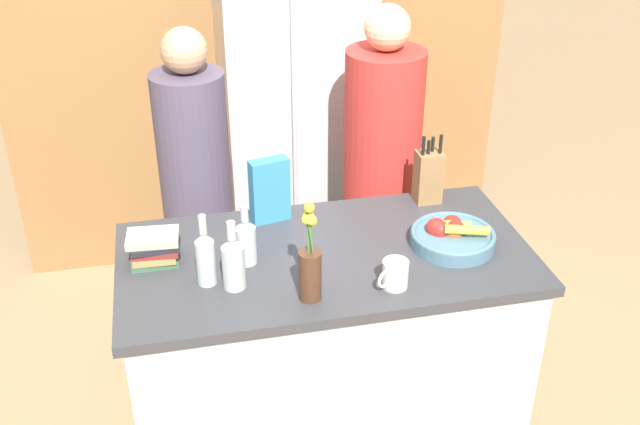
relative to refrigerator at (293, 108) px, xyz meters
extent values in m
cube|color=silver|center=(-0.12, -1.26, -0.56)|extent=(1.46, 0.75, 0.89)
cube|color=#38383D|center=(-0.12, -1.26, -0.09)|extent=(1.52, 0.78, 0.04)
cube|color=olive|center=(-0.12, 0.36, 0.30)|extent=(2.72, 0.12, 2.60)
cube|color=#B7B7BC|center=(0.00, 0.00, 0.00)|extent=(0.71, 0.60, 2.00)
cylinder|color=#B7B7BC|center=(-0.05, -0.31, 0.10)|extent=(0.02, 0.02, 1.10)
cylinder|color=slate|center=(0.36, -1.31, -0.05)|extent=(0.32, 0.32, 0.05)
torus|color=slate|center=(0.36, -1.31, -0.02)|extent=(0.32, 0.32, 0.02)
sphere|color=#C64C23|center=(0.36, -1.30, -0.02)|extent=(0.08, 0.08, 0.08)
sphere|color=red|center=(0.37, -1.30, -0.01)|extent=(0.07, 0.07, 0.07)
sphere|color=red|center=(0.31, -1.29, -0.01)|extent=(0.07, 0.07, 0.07)
sphere|color=red|center=(0.38, -1.26, -0.02)|extent=(0.08, 0.08, 0.08)
sphere|color=red|center=(0.30, -1.28, -0.01)|extent=(0.08, 0.08, 0.08)
cylinder|color=yellow|center=(0.36, -1.28, 0.00)|extent=(0.15, 0.08, 0.03)
cylinder|color=yellow|center=(0.40, -1.35, 0.01)|extent=(0.17, 0.08, 0.03)
cube|color=olive|center=(0.38, -0.95, 0.04)|extent=(0.10, 0.09, 0.22)
cylinder|color=black|center=(0.35, -0.97, 0.18)|extent=(0.01, 0.01, 0.09)
cylinder|color=black|center=(0.37, -0.96, 0.17)|extent=(0.01, 0.01, 0.07)
cylinder|color=black|center=(0.40, -0.94, 0.17)|extent=(0.01, 0.01, 0.07)
cylinder|color=black|center=(0.42, -0.97, 0.18)|extent=(0.01, 0.01, 0.09)
cylinder|color=#4C2D1E|center=(-0.23, -1.52, 0.02)|extent=(0.08, 0.08, 0.18)
cylinder|color=#477538|center=(-0.22, -1.52, 0.17)|extent=(0.01, 0.02, 0.12)
sphere|color=gold|center=(-0.22, -1.52, 0.22)|extent=(0.03, 0.03, 0.03)
cylinder|color=#477538|center=(-0.23, -1.52, 0.19)|extent=(0.01, 0.01, 0.15)
sphere|color=gold|center=(-0.23, -1.52, 0.26)|extent=(0.02, 0.02, 0.02)
cylinder|color=#477538|center=(-0.23, -1.52, 0.18)|extent=(0.01, 0.01, 0.13)
sphere|color=gold|center=(-0.23, -1.52, 0.24)|extent=(0.04, 0.04, 0.04)
cylinder|color=#477538|center=(-0.23, -1.52, 0.17)|extent=(0.01, 0.02, 0.12)
sphere|color=gold|center=(-0.24, -1.52, 0.23)|extent=(0.03, 0.03, 0.03)
cylinder|color=#477538|center=(-0.23, -1.53, 0.20)|extent=(0.03, 0.01, 0.17)
sphere|color=gold|center=(-0.23, -1.53, 0.28)|extent=(0.03, 0.03, 0.03)
cylinder|color=#477538|center=(-0.23, -1.52, 0.17)|extent=(0.01, 0.01, 0.12)
sphere|color=gold|center=(-0.22, -1.53, 0.23)|extent=(0.04, 0.04, 0.04)
cube|color=teal|center=(-0.27, -0.97, 0.06)|extent=(0.16, 0.09, 0.26)
cylinder|color=silver|center=(0.07, -1.52, -0.02)|extent=(0.09, 0.09, 0.10)
torus|color=silver|center=(0.03, -1.54, -0.02)|extent=(0.07, 0.04, 0.07)
cube|color=#3D6047|center=(-0.73, -1.18, -0.06)|extent=(0.17, 0.14, 0.02)
cube|color=#99844C|center=(-0.73, -1.19, -0.04)|extent=(0.16, 0.14, 0.02)
cube|color=maroon|center=(-0.72, -1.18, -0.02)|extent=(0.18, 0.16, 0.02)
cube|color=#232328|center=(-0.73, -1.18, 0.01)|extent=(0.17, 0.14, 0.02)
cube|color=#B7A88E|center=(-0.73, -1.19, 0.03)|extent=(0.19, 0.14, 0.03)
cylinder|color=#B2BCC1|center=(-0.56, -1.36, 0.01)|extent=(0.07, 0.07, 0.17)
cone|color=#B2BCC1|center=(-0.56, -1.36, 0.11)|extent=(0.07, 0.07, 0.03)
cylinder|color=#B2BCC1|center=(-0.56, -1.36, 0.16)|extent=(0.03, 0.03, 0.07)
cylinder|color=#B2BCC1|center=(-0.41, -1.26, 0.00)|extent=(0.07, 0.07, 0.14)
cone|color=#B2BCC1|center=(-0.41, -1.26, 0.09)|extent=(0.07, 0.07, 0.03)
cylinder|color=#B2BCC1|center=(-0.41, -1.26, 0.13)|extent=(0.03, 0.03, 0.06)
cylinder|color=#B2BCC1|center=(-0.47, -1.40, 0.01)|extent=(0.08, 0.08, 0.16)
cone|color=#B2BCC1|center=(-0.47, -1.40, 0.10)|extent=(0.08, 0.08, 0.03)
cylinder|color=#B2BCC1|center=(-0.47, -1.40, 0.15)|extent=(0.03, 0.03, 0.07)
cube|color=#383842|center=(-0.54, -0.60, -0.61)|extent=(0.25, 0.18, 0.78)
cylinder|color=#4C4256|center=(-0.54, -0.60, 0.10)|extent=(0.31, 0.31, 0.65)
sphere|color=tan|center=(-0.54, -0.60, 0.52)|extent=(0.19, 0.19, 0.19)
cube|color=#383842|center=(0.28, -0.63, -0.60)|extent=(0.32, 0.27, 0.81)
cylinder|color=red|center=(0.28, -0.63, 0.14)|extent=(0.34, 0.34, 0.67)
sphere|color=#DBAD89|center=(0.28, -0.63, 0.57)|extent=(0.19, 0.19, 0.19)
camera|label=1|loc=(-0.63, -3.53, 1.42)|focal=42.00mm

